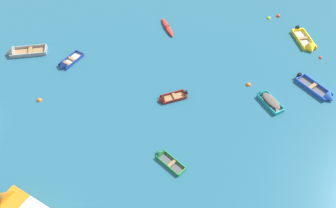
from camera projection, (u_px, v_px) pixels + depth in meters
name	position (u px, v px, depth m)	size (l,w,h in m)	color
rowboat_blue_far_left	(322.00, 93.00, 31.02)	(2.96, 3.89, 1.13)	#4C4C51
rowboat_turquoise_midfield_right	(267.00, 98.00, 30.49)	(2.05, 3.10, 0.98)	gray
rowboat_grey_near_right	(17.00, 52.00, 34.89)	(4.18, 1.64, 1.29)	#99754C
rowboat_maroon_cluster_outer	(166.00, 99.00, 30.64)	(2.88, 1.58, 0.89)	#99754C
rowboat_yellow_distant_center	(308.00, 45.00, 35.68)	(1.64, 4.16, 1.26)	beige
kayak_red_outer_right	(167.00, 27.00, 37.82)	(1.43, 3.61, 0.34)	red
rowboat_deep_blue_back_row_right	(66.00, 65.00, 33.70)	(2.64, 3.01, 1.00)	beige
rowboat_green_foreground_center	(164.00, 157.00, 26.53)	(2.45, 2.64, 0.81)	#4C4C51
mooring_buoy_near_foreground	(278.00, 16.00, 39.49)	(0.46, 0.46, 0.46)	red
mooring_buoy_trailing	(321.00, 58.00, 34.59)	(0.34, 0.34, 0.34)	red
mooring_buoy_between_boats_left	(40.00, 100.00, 30.69)	(0.43, 0.43, 0.43)	orange
mooring_buoy_central	(269.00, 18.00, 39.22)	(0.43, 0.43, 0.43)	yellow
mooring_buoy_between_boats_right	(248.00, 85.00, 31.99)	(0.45, 0.45, 0.45)	orange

